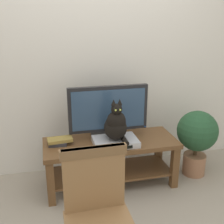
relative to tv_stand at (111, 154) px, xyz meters
The scene contains 9 objects.
ground_plane 0.69m from the tv_stand, 96.12° to the right, with size 12.00×12.00×0.00m, color gray.
back_wall 1.17m from the tv_stand, 97.36° to the left, with size 7.00×0.12×2.80m, color silver.
tv_stand is the anchor object (origin of this frame).
tv 0.43m from the tv_stand, 89.98° to the left, with size 0.80×0.20×0.54m.
media_box 0.19m from the tv_stand, 72.39° to the right, with size 0.42×0.30×0.06m.
cat 0.36m from the tv_stand, 73.98° to the right, with size 0.22×0.30×0.41m.
wooden_chair 1.17m from the tv_stand, 107.26° to the right, with size 0.41×0.41×0.93m.
book_stack 0.53m from the tv_stand, behind, with size 0.24×0.14×0.06m.
potted_plant 0.95m from the tv_stand, ahead, with size 0.43×0.43×0.72m.
Camera 1 is at (-0.52, -1.85, 1.64)m, focal length 44.67 mm.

